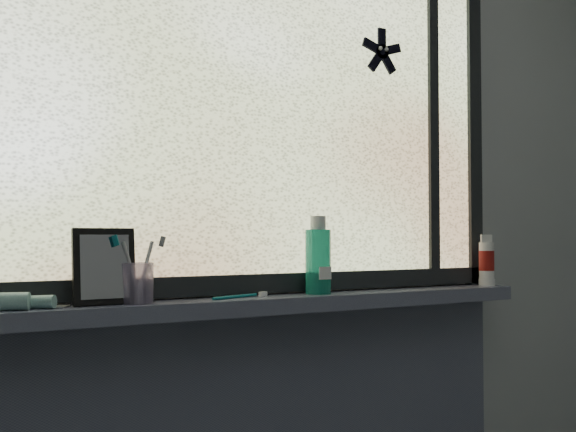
{
  "coord_description": "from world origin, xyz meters",
  "views": [
    {
      "loc": [
        -0.77,
        -0.23,
        1.17
      ],
      "look_at": [
        -0.04,
        1.05,
        1.22
      ],
      "focal_mm": 40.0,
      "sensor_mm": 36.0,
      "label": 1
    }
  ],
  "objects_px": {
    "mouthwash_bottle": "(318,255)",
    "toothbrush_cup": "(138,283)",
    "cream_tube": "(487,258)",
    "vanity_mirror": "(104,266)"
  },
  "relations": [
    {
      "from": "mouthwash_bottle",
      "to": "toothbrush_cup",
      "type": "bearing_deg",
      "value": -178.97
    },
    {
      "from": "mouthwash_bottle",
      "to": "cream_tube",
      "type": "relative_size",
      "value": 1.51
    },
    {
      "from": "toothbrush_cup",
      "to": "mouthwash_bottle",
      "type": "xyz_separation_m",
      "value": [
        0.49,
        0.01,
        0.06
      ]
    },
    {
      "from": "vanity_mirror",
      "to": "mouthwash_bottle",
      "type": "height_order",
      "value": "mouthwash_bottle"
    },
    {
      "from": "mouthwash_bottle",
      "to": "cream_tube",
      "type": "height_order",
      "value": "mouthwash_bottle"
    },
    {
      "from": "vanity_mirror",
      "to": "toothbrush_cup",
      "type": "distance_m",
      "value": 0.08
    },
    {
      "from": "vanity_mirror",
      "to": "cream_tube",
      "type": "relative_size",
      "value": 1.51
    },
    {
      "from": "vanity_mirror",
      "to": "mouthwash_bottle",
      "type": "distance_m",
      "value": 0.57
    },
    {
      "from": "vanity_mirror",
      "to": "toothbrush_cup",
      "type": "relative_size",
      "value": 1.85
    },
    {
      "from": "cream_tube",
      "to": "mouthwash_bottle",
      "type": "bearing_deg",
      "value": 178.95
    }
  ]
}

